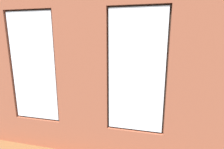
{
  "coord_description": "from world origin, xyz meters",
  "views": [
    {
      "loc": [
        -1.23,
        5.29,
        2.22
      ],
      "look_at": [
        -0.06,
        0.4,
        1.12
      ],
      "focal_mm": 28.0,
      "sensor_mm": 36.0,
      "label": 1
    }
  ],
  "objects_px": {
    "couch_by_window": "(98,121)",
    "papasan_chair": "(109,81)",
    "tv_flatscreen": "(31,77)",
    "potted_plant_near_tv": "(25,88)",
    "candle_jar": "(104,92)",
    "remote_black": "(114,91)",
    "table_plant_small": "(133,88)",
    "potted_plant_by_left_couch": "(176,92)",
    "remote_silver": "(119,93)",
    "coffee_table": "(119,95)",
    "potted_plant_between_couches": "(167,118)",
    "couch_left": "(198,113)",
    "cup_ceramic": "(122,93)",
    "media_console": "(33,94)",
    "potted_plant_corner_near_left": "(188,75)"
  },
  "relations": [
    {
      "from": "couch_by_window",
      "to": "coffee_table",
      "type": "bearing_deg",
      "value": -94.98
    },
    {
      "from": "remote_silver",
      "to": "potted_plant_between_couches",
      "type": "height_order",
      "value": "potted_plant_between_couches"
    },
    {
      "from": "coffee_table",
      "to": "potted_plant_between_couches",
      "type": "relative_size",
      "value": 1.36
    },
    {
      "from": "candle_jar",
      "to": "remote_black",
      "type": "bearing_deg",
      "value": -140.51
    },
    {
      "from": "cup_ceramic",
      "to": "tv_flatscreen",
      "type": "height_order",
      "value": "tv_flatscreen"
    },
    {
      "from": "tv_flatscreen",
      "to": "potted_plant_between_couches",
      "type": "height_order",
      "value": "tv_flatscreen"
    },
    {
      "from": "coffee_table",
      "to": "potted_plant_near_tv",
      "type": "xyz_separation_m",
      "value": [
        2.41,
        1.24,
        0.43
      ]
    },
    {
      "from": "tv_flatscreen",
      "to": "potted_plant_by_left_couch",
      "type": "height_order",
      "value": "tv_flatscreen"
    },
    {
      "from": "remote_black",
      "to": "papasan_chair",
      "type": "relative_size",
      "value": 0.15
    },
    {
      "from": "papasan_chair",
      "to": "potted_plant_by_left_couch",
      "type": "height_order",
      "value": "papasan_chair"
    },
    {
      "from": "potted_plant_between_couches",
      "to": "couch_left",
      "type": "bearing_deg",
      "value": -131.88
    },
    {
      "from": "couch_left",
      "to": "cup_ceramic",
      "type": "xyz_separation_m",
      "value": [
        2.08,
        -0.58,
        0.17
      ]
    },
    {
      "from": "candle_jar",
      "to": "media_console",
      "type": "distance_m",
      "value": 2.54
    },
    {
      "from": "media_console",
      "to": "potted_plant_corner_near_left",
      "type": "distance_m",
      "value": 5.76
    },
    {
      "from": "table_plant_small",
      "to": "potted_plant_corner_near_left",
      "type": "distance_m",
      "value": 2.63
    },
    {
      "from": "couch_by_window",
      "to": "remote_silver",
      "type": "height_order",
      "value": "couch_by_window"
    },
    {
      "from": "tv_flatscreen",
      "to": "potted_plant_near_tv",
      "type": "xyz_separation_m",
      "value": [
        -0.56,
        0.99,
        -0.04
      ]
    },
    {
      "from": "tv_flatscreen",
      "to": "papasan_chair",
      "type": "xyz_separation_m",
      "value": [
        -2.29,
        -1.7,
        -0.42
      ]
    },
    {
      "from": "couch_by_window",
      "to": "cup_ceramic",
      "type": "distance_m",
      "value": 1.6
    },
    {
      "from": "couch_by_window",
      "to": "remote_silver",
      "type": "bearing_deg",
      "value": -94.98
    },
    {
      "from": "table_plant_small",
      "to": "potted_plant_near_tv",
      "type": "relative_size",
      "value": 0.19
    },
    {
      "from": "couch_left",
      "to": "cup_ceramic",
      "type": "distance_m",
      "value": 2.17
    },
    {
      "from": "table_plant_small",
      "to": "potted_plant_corner_near_left",
      "type": "xyz_separation_m",
      "value": [
        -1.93,
        -1.78,
        0.13
      ]
    },
    {
      "from": "remote_silver",
      "to": "potted_plant_by_left_couch",
      "type": "bearing_deg",
      "value": -174.29
    },
    {
      "from": "couch_left",
      "to": "tv_flatscreen",
      "type": "height_order",
      "value": "tv_flatscreen"
    },
    {
      "from": "media_console",
      "to": "potted_plant_between_couches",
      "type": "bearing_deg",
      "value": 162.25
    },
    {
      "from": "papasan_chair",
      "to": "potted_plant_between_couches",
      "type": "xyz_separation_m",
      "value": [
        -2.04,
        3.08,
        0.11
      ]
    },
    {
      "from": "table_plant_small",
      "to": "potted_plant_by_left_couch",
      "type": "distance_m",
      "value": 1.49
    },
    {
      "from": "media_console",
      "to": "tv_flatscreen",
      "type": "xyz_separation_m",
      "value": [
        0.0,
        -0.0,
        0.6
      ]
    },
    {
      "from": "coffee_table",
      "to": "table_plant_small",
      "type": "bearing_deg",
      "value": -161.55
    },
    {
      "from": "potted_plant_near_tv",
      "to": "remote_silver",
      "type": "bearing_deg",
      "value": -152.76
    },
    {
      "from": "potted_plant_corner_near_left",
      "to": "coffee_table",
      "type": "bearing_deg",
      "value": 39.32
    },
    {
      "from": "cup_ceramic",
      "to": "candle_jar",
      "type": "xyz_separation_m",
      "value": [
        0.57,
        0.0,
        0.01
      ]
    },
    {
      "from": "couch_left",
      "to": "cup_ceramic",
      "type": "height_order",
      "value": "couch_left"
    },
    {
      "from": "couch_by_window",
      "to": "cup_ceramic",
      "type": "xyz_separation_m",
      "value": [
        -0.26,
        -1.57,
        0.18
      ]
    },
    {
      "from": "coffee_table",
      "to": "tv_flatscreen",
      "type": "height_order",
      "value": "tv_flatscreen"
    },
    {
      "from": "table_plant_small",
      "to": "potted_plant_between_couches",
      "type": "height_order",
      "value": "potted_plant_between_couches"
    },
    {
      "from": "media_console",
      "to": "potted_plant_near_tv",
      "type": "bearing_deg",
      "value": 119.84
    },
    {
      "from": "couch_left",
      "to": "couch_by_window",
      "type": "bearing_deg",
      "value": -62.26
    },
    {
      "from": "coffee_table",
      "to": "candle_jar",
      "type": "bearing_deg",
      "value": 14.69
    },
    {
      "from": "couch_by_window",
      "to": "papasan_chair",
      "type": "height_order",
      "value": "couch_by_window"
    },
    {
      "from": "couch_by_window",
      "to": "remote_black",
      "type": "height_order",
      "value": "couch_by_window"
    },
    {
      "from": "couch_left",
      "to": "papasan_chair",
      "type": "height_order",
      "value": "couch_left"
    },
    {
      "from": "couch_by_window",
      "to": "papasan_chair",
      "type": "distance_m",
      "value": 3.18
    },
    {
      "from": "cup_ceramic",
      "to": "potted_plant_between_couches",
      "type": "height_order",
      "value": "potted_plant_between_couches"
    },
    {
      "from": "coffee_table",
      "to": "tv_flatscreen",
      "type": "bearing_deg",
      "value": 4.92
    },
    {
      "from": "couch_left",
      "to": "remote_black",
      "type": "height_order",
      "value": "couch_left"
    },
    {
      "from": "candle_jar",
      "to": "remote_silver",
      "type": "distance_m",
      "value": 0.47
    },
    {
      "from": "table_plant_small",
      "to": "candle_jar",
      "type": "bearing_deg",
      "value": 16.51
    },
    {
      "from": "remote_black",
      "to": "remote_silver",
      "type": "height_order",
      "value": "same"
    }
  ]
}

